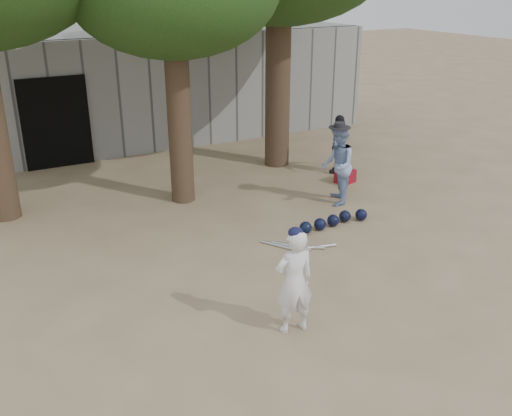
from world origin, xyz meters
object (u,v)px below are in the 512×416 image
boy_player (294,282)px  spectator_dark (339,144)px  red_bag (345,176)px  spectator_blue (338,165)px

boy_player → spectator_dark: boy_player is taller
red_bag → spectator_dark: bearing=67.4°
spectator_blue → red_bag: (0.95, 0.94, -0.67)m
spectator_dark → red_bag: 0.91m
boy_player → spectator_dark: (4.46, 5.09, -0.03)m
spectator_blue → red_bag: size_ratio=3.90×
spectator_dark → red_bag: spectator_dark is taller
red_bag → spectator_blue: bearing=-135.3°
spectator_blue → red_bag: bearing=166.9°
spectator_dark → spectator_blue: bearing=18.2°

